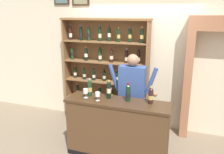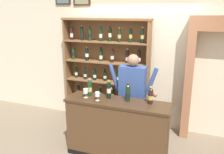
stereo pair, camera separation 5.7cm
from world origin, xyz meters
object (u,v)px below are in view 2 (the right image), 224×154
object	(u,v)px
tasting_bottle_bianco	(90,87)
tasting_bottle_grappa	(109,89)
tasting_counter	(117,129)
wine_glass_right	(97,95)
tasting_bottle_brunello	(128,93)
wine_shelf	(107,71)
wine_glass_center	(86,91)
tasting_bottle_vin_santo	(151,96)
shopkeeper	(132,89)

from	to	relation	value
tasting_bottle_bianco	tasting_bottle_grappa	distance (m)	0.34
tasting_counter	wine_glass_right	size ratio (longest dim) A/B	11.79
tasting_bottle_bianco	wine_glass_right	distance (m)	0.27
wine_glass_right	tasting_bottle_bianco	bearing A→B (deg)	142.21
tasting_bottle_brunello	tasting_counter	bearing A→B (deg)	-158.87
tasting_bottle_grappa	wine_glass_right	distance (m)	0.22
wine_shelf	wine_glass_center	bearing A→B (deg)	-85.71
tasting_bottle_brunello	wine_glass_center	size ratio (longest dim) A/B	1.95
tasting_bottle_bianco	tasting_bottle_vin_santo	size ratio (longest dim) A/B	1.09
wine_shelf	shopkeeper	bearing A→B (deg)	-39.04
wine_shelf	tasting_counter	distance (m)	1.44
tasting_bottle_grappa	wine_glass_right	bearing A→B (deg)	-129.30
tasting_bottle_grappa	tasting_bottle_vin_santo	xyz separation A→B (m)	(0.68, 0.00, -0.02)
shopkeeper	tasting_counter	bearing A→B (deg)	-101.29
wine_shelf	wine_glass_center	distance (m)	1.14
wine_glass_center	wine_glass_right	distance (m)	0.24
tasting_bottle_bianco	tasting_bottle_brunello	size ratio (longest dim) A/B	1.00
wine_shelf	tasting_bottle_grappa	bearing A→B (deg)	-66.35
tasting_counter	tasting_bottle_grappa	bearing A→B (deg)	156.49
wine_glass_center	wine_glass_right	world-z (taller)	wine_glass_center
tasting_counter	tasting_bottle_brunello	size ratio (longest dim) A/B	5.55
wine_shelf	tasting_counter	size ratio (longest dim) A/B	1.32
wine_shelf	shopkeeper	xyz separation A→B (m)	(0.73, -0.59, -0.13)
tasting_bottle_vin_santo	wine_glass_right	xyz separation A→B (m)	(-0.81, -0.16, -0.03)
tasting_bottle_brunello	tasting_bottle_grappa	bearing A→B (deg)	177.36
tasting_bottle_brunello	wine_glass_right	world-z (taller)	tasting_bottle_brunello
wine_glass_right	tasting_bottle_vin_santo	bearing A→B (deg)	11.22
tasting_counter	wine_glass_right	xyz separation A→B (m)	(-0.30, -0.09, 0.59)
tasting_bottle_vin_santo	shopkeeper	bearing A→B (deg)	132.78
tasting_bottle_grappa	tasting_bottle_brunello	size ratio (longest dim) A/B	1.02
shopkeeper	tasting_bottle_vin_santo	bearing A→B (deg)	-47.22
wine_shelf	tasting_bottle_grappa	xyz separation A→B (m)	(0.45, -1.03, -0.03)
tasting_bottle_vin_santo	wine_glass_center	bearing A→B (deg)	-174.08
tasting_bottle_bianco	wine_glass_center	bearing A→B (deg)	-102.80
wine_shelf	tasting_bottle_vin_santo	bearing A→B (deg)	-42.23
wine_shelf	wine_glass_right	size ratio (longest dim) A/B	15.61
shopkeeper	tasting_bottle_bianco	bearing A→B (deg)	-144.48
tasting_bottle_vin_santo	wine_glass_right	size ratio (longest dim) A/B	1.97
tasting_bottle_brunello	tasting_bottle_vin_santo	world-z (taller)	tasting_bottle_brunello
tasting_bottle_bianco	tasting_bottle_grappa	world-z (taller)	tasting_bottle_grappa
tasting_bottle_grappa	wine_glass_center	distance (m)	0.38
wine_glass_right	shopkeeper	bearing A→B (deg)	55.92
tasting_bottle_bianco	tasting_bottle_vin_santo	world-z (taller)	tasting_bottle_bianco
tasting_counter	tasting_bottle_brunello	world-z (taller)	tasting_bottle_brunello
wine_glass_center	wine_shelf	bearing A→B (deg)	94.29
tasting_bottle_brunello	wine_glass_right	distance (m)	0.48
wine_shelf	shopkeeper	size ratio (longest dim) A/B	1.35
tasting_bottle_bianco	tasting_bottle_vin_santo	bearing A→B (deg)	-0.02
tasting_bottle_grappa	wine_glass_center	bearing A→B (deg)	-163.51
shopkeeper	tasting_bottle_grappa	distance (m)	0.53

